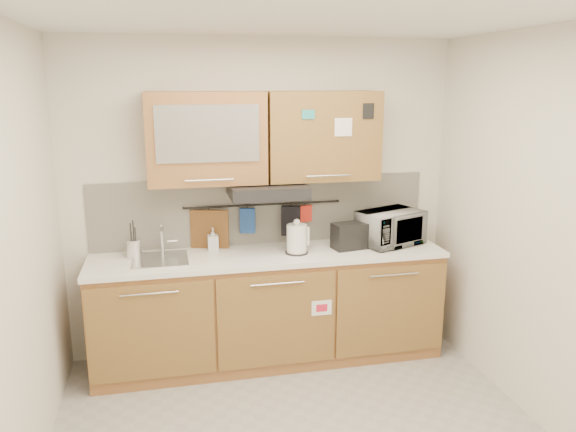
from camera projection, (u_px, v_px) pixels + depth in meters
name	position (u px, v px, depth m)	size (l,w,h in m)	color
ceiling	(309.00, 14.00, 2.95)	(3.20, 3.20, 0.00)	white
wall_back	(262.00, 199.00, 4.68)	(3.20, 3.20, 0.00)	silver
wall_left	(9.00, 270.00, 2.92)	(3.00, 3.00, 0.00)	silver
wall_right	(549.00, 234.00, 3.59)	(3.00, 3.00, 0.00)	silver
base_cabinet	(270.00, 313.00, 4.59)	(2.80, 0.64, 0.88)	#A6733B
countertop	(269.00, 256.00, 4.48)	(2.82, 0.62, 0.04)	white
backsplash	(262.00, 211.00, 4.69)	(2.80, 0.02, 0.56)	silver
upper_cabinets	(265.00, 137.00, 4.38)	(1.82, 0.37, 0.70)	#A6733B
range_hood	(267.00, 190.00, 4.41)	(0.60, 0.46, 0.10)	black
sink	(160.00, 259.00, 4.31)	(0.42, 0.40, 0.26)	silver
utensil_rail	(263.00, 205.00, 4.64)	(0.02, 0.02, 1.30)	black
utensil_crock	(134.00, 248.00, 4.34)	(0.12, 0.12, 0.29)	silver
kettle	(297.00, 240.00, 4.45)	(0.21, 0.20, 0.28)	white
toaster	(350.00, 236.00, 4.57)	(0.30, 0.21, 0.21)	black
microwave	(390.00, 228.00, 4.69)	(0.51, 0.35, 0.28)	#999999
soap_bottle	(213.00, 239.00, 4.53)	(0.08, 0.09, 0.18)	#999999
cutting_board	(210.00, 233.00, 4.58)	(0.31, 0.02, 0.39)	brown
oven_mitt	(247.00, 221.00, 4.62)	(0.13, 0.03, 0.21)	navy
dark_pouch	(291.00, 221.00, 4.71)	(0.16, 0.05, 0.25)	black
pot_holder	(305.00, 214.00, 4.72)	(0.12, 0.02, 0.14)	red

